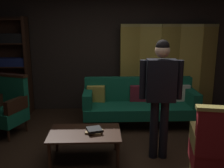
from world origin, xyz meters
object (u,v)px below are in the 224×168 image
object	(u,v)px
standing_figure	(161,89)
book_tan_leather	(94,132)
coffee_table	(85,135)
book_black_cloth	(94,130)
bookshelf	(8,65)
velvet_couch	(139,101)
folding_screen	(169,67)
armchair_gilt_accent	(217,147)
armchair_wing_left	(8,107)

from	to	relation	value
standing_figure	book_tan_leather	bearing A→B (deg)	-177.17
coffee_table	book_black_cloth	bearing A→B (deg)	-6.76
bookshelf	book_black_cloth	size ratio (longest dim) A/B	10.39
coffee_table	book_black_cloth	xyz separation A→B (m)	(0.13, -0.02, 0.09)
velvet_couch	standing_figure	xyz separation A→B (m)	(0.10, -1.32, 0.57)
bookshelf	folding_screen	bearing A→B (deg)	0.82
armchair_gilt_accent	book_tan_leather	world-z (taller)	armchair_gilt_accent
standing_figure	book_black_cloth	size ratio (longest dim) A/B	8.62
coffee_table	armchair_gilt_accent	world-z (taller)	armchair_gilt_accent
bookshelf	armchair_gilt_accent	world-z (taller)	bookshelf
book_tan_leather	bookshelf	bearing A→B (deg)	131.74
bookshelf	armchair_gilt_accent	size ratio (longest dim) A/B	1.97
velvet_couch	book_tan_leather	bearing A→B (deg)	-121.21
folding_screen	coffee_table	bearing A→B (deg)	-128.90
coffee_table	book_black_cloth	distance (m)	0.16
velvet_couch	coffee_table	world-z (taller)	velvet_couch
standing_figure	bookshelf	bearing A→B (deg)	143.67
book_black_cloth	velvet_couch	bearing A→B (deg)	58.79
coffee_table	armchair_gilt_accent	bearing A→B (deg)	-22.28
standing_figure	book_tan_leather	world-z (taller)	standing_figure
folding_screen	coffee_table	distance (m)	2.81
bookshelf	book_tan_leather	bearing A→B (deg)	-48.26
velvet_couch	armchair_gilt_accent	size ratio (longest dim) A/B	2.04
armchair_gilt_accent	book_black_cloth	bearing A→B (deg)	156.41
book_tan_leather	book_black_cloth	world-z (taller)	book_black_cloth
folding_screen	book_tan_leather	world-z (taller)	folding_screen
standing_figure	book_tan_leather	distance (m)	1.10
armchair_gilt_accent	armchair_wing_left	bearing A→B (deg)	151.43
folding_screen	bookshelf	distance (m)	3.46
standing_figure	coffee_table	bearing A→B (deg)	-178.40
velvet_couch	standing_figure	distance (m)	1.44
standing_figure	folding_screen	bearing A→B (deg)	72.43
bookshelf	velvet_couch	world-z (taller)	bookshelf
folding_screen	velvet_couch	size ratio (longest dim) A/B	1.02
coffee_table	standing_figure	size ratio (longest dim) A/B	0.59
coffee_table	armchair_gilt_accent	size ratio (longest dim) A/B	0.96
armchair_gilt_accent	armchair_wing_left	size ratio (longest dim) A/B	1.00
coffee_table	book_black_cloth	world-z (taller)	book_black_cloth
book_tan_leather	velvet_couch	bearing A→B (deg)	58.79
standing_figure	armchair_gilt_accent	bearing A→B (deg)	-51.72
velvet_couch	armchair_wing_left	bearing A→B (deg)	-171.15
standing_figure	book_black_cloth	xyz separation A→B (m)	(-0.92, -0.05, -0.56)
armchair_gilt_accent	armchair_wing_left	world-z (taller)	same
book_black_cloth	armchair_wing_left	bearing A→B (deg)	147.08
bookshelf	coffee_table	world-z (taller)	bookshelf
velvet_couch	coffee_table	xyz separation A→B (m)	(-0.96, -1.35, -0.08)
armchair_gilt_accent	armchair_wing_left	distance (m)	3.41
armchair_wing_left	book_black_cloth	distance (m)	1.83
book_black_cloth	book_tan_leather	bearing A→B (deg)	0.00
standing_figure	armchair_wing_left	bearing A→B (deg)	158.89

